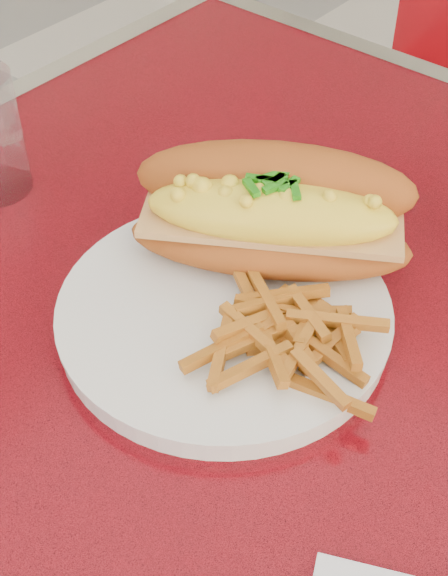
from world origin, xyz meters
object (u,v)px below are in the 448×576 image
Objects in this scene: diner_table at (434,501)px; dinner_plate at (224,315)px; sauce_cup_left at (251,180)px; mac_hoagie at (272,212)px; fork at (310,329)px.

dinner_plate is at bearing -158.96° from diner_table.
sauce_cup_left is at bearing 121.21° from dinner_plate.
dinner_plate is (-0.18, -0.07, 0.17)m from diner_table.
fork is at bearing -65.37° from mac_hoagie.
diner_table is 0.26m from dinner_plate.
mac_hoagie reaches higher than fork.
fork is at bearing -158.16° from diner_table.
fork is 2.00× the size of sauce_cup_left.
fork is (0.07, 0.02, 0.01)m from dinner_plate.
mac_hoagie is at bearing -43.08° from sauce_cup_left.
fork is (-0.12, -0.05, 0.18)m from diner_table.
diner_table is at bearing -15.94° from sauce_cup_left.
mac_hoagie is 0.12m from sauce_cup_left.
mac_hoagie is 1.66× the size of fork.
fork is at bearing -38.76° from sauce_cup_left.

